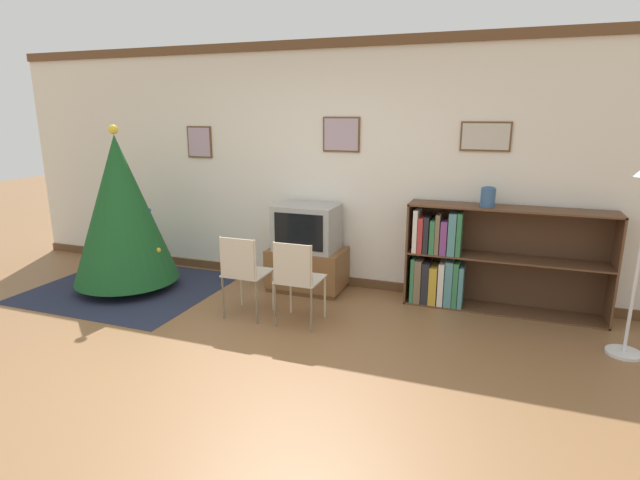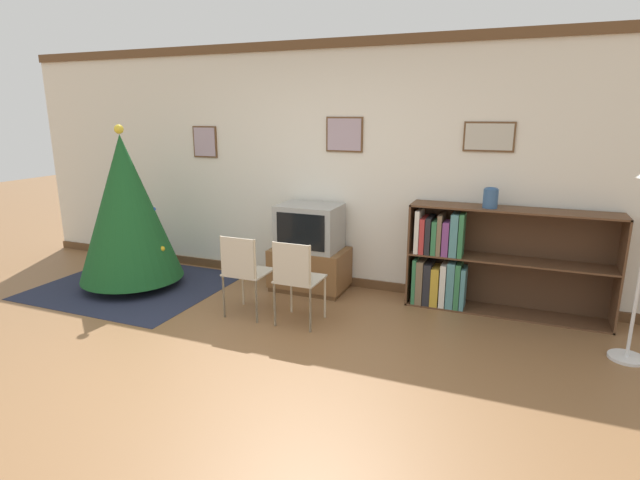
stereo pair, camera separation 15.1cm
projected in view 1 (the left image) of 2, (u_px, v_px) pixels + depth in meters
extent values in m
plane|color=brown|center=(236.00, 376.00, 3.79)|extent=(24.00, 24.00, 0.00)
cube|color=silver|center=(334.00, 167.00, 5.56)|extent=(8.59, 0.08, 2.70)
cube|color=brown|center=(334.00, 43.00, 5.19)|extent=(8.59, 0.03, 0.10)
cube|color=brown|center=(332.00, 279.00, 5.84)|extent=(8.59, 0.03, 0.10)
cube|color=brown|center=(200.00, 142.00, 6.03)|extent=(0.33, 0.02, 0.38)
cube|color=#A893A3|center=(199.00, 142.00, 6.02)|extent=(0.30, 0.01, 0.34)
cube|color=brown|center=(341.00, 134.00, 5.40)|extent=(0.42, 0.02, 0.37)
cube|color=#A893A3|center=(341.00, 134.00, 5.38)|extent=(0.38, 0.01, 0.34)
cube|color=brown|center=(486.00, 136.00, 4.90)|extent=(0.48, 0.02, 0.29)
cube|color=#BCB7A8|center=(486.00, 137.00, 4.89)|extent=(0.45, 0.01, 0.25)
cube|color=#23283D|center=(129.00, 288.00, 5.69)|extent=(2.01, 1.76, 0.01)
cylinder|color=maroon|center=(129.00, 283.00, 5.68)|extent=(0.36, 0.36, 0.10)
cone|color=#195123|center=(121.00, 209.00, 5.47)|extent=(1.13, 1.13, 1.61)
sphere|color=yellow|center=(113.00, 129.00, 5.25)|extent=(0.10, 0.10, 0.10)
sphere|color=gold|center=(101.00, 195.00, 5.47)|extent=(0.06, 0.06, 0.06)
sphere|color=#1E4CB2|center=(149.00, 210.00, 5.56)|extent=(0.05, 0.05, 0.05)
sphere|color=gold|center=(143.00, 203.00, 5.65)|extent=(0.05, 0.05, 0.05)
sphere|color=#1E4CB2|center=(109.00, 184.00, 5.50)|extent=(0.05, 0.05, 0.05)
sphere|color=gold|center=(158.00, 250.00, 5.46)|extent=(0.06, 0.06, 0.06)
sphere|color=silver|center=(154.00, 243.00, 5.98)|extent=(0.04, 0.04, 0.04)
cube|color=brown|center=(307.00, 287.00, 5.65)|extent=(0.80, 0.51, 0.05)
cube|color=brown|center=(307.00, 267.00, 5.60)|extent=(0.83, 0.53, 0.42)
cube|color=#9E9E99|center=(307.00, 227.00, 5.48)|extent=(0.67, 0.49, 0.50)
cube|color=black|center=(298.00, 232.00, 5.26)|extent=(0.55, 0.01, 0.39)
cube|color=#BCB29E|center=(248.00, 273.00, 4.85)|extent=(0.40, 0.40, 0.02)
cube|color=#BCB29E|center=(237.00, 258.00, 4.63)|extent=(0.35, 0.01, 0.38)
cylinder|color=beige|center=(241.00, 286.00, 5.13)|extent=(0.02, 0.02, 0.42)
cylinder|color=beige|center=(273.00, 290.00, 5.01)|extent=(0.02, 0.02, 0.42)
cylinder|color=beige|center=(223.00, 298.00, 4.80)|extent=(0.02, 0.02, 0.42)
cylinder|color=beige|center=(257.00, 302.00, 4.68)|extent=(0.02, 0.02, 0.42)
cylinder|color=beige|center=(222.00, 278.00, 4.76)|extent=(0.02, 0.02, 0.82)
cylinder|color=beige|center=(256.00, 283.00, 4.63)|extent=(0.02, 0.02, 0.82)
cube|color=#BCB29E|center=(300.00, 279.00, 4.67)|extent=(0.40, 0.40, 0.02)
cube|color=#BCB29E|center=(292.00, 264.00, 4.44)|extent=(0.35, 0.01, 0.38)
cylinder|color=beige|center=(291.00, 292.00, 4.95)|extent=(0.02, 0.02, 0.42)
cylinder|color=beige|center=(325.00, 297.00, 4.83)|extent=(0.02, 0.02, 0.42)
cylinder|color=beige|center=(275.00, 305.00, 4.62)|extent=(0.02, 0.02, 0.42)
cylinder|color=beige|center=(311.00, 310.00, 4.50)|extent=(0.02, 0.02, 0.42)
cylinder|color=beige|center=(275.00, 285.00, 4.57)|extent=(0.02, 0.02, 0.82)
cylinder|color=beige|center=(311.00, 290.00, 4.45)|extent=(0.02, 0.02, 0.82)
cube|color=brown|center=(409.00, 251.00, 5.24)|extent=(0.02, 0.36, 1.06)
cube|color=brown|center=(615.00, 270.00, 4.60)|extent=(0.02, 0.36, 1.06)
cube|color=brown|center=(510.00, 208.00, 4.79)|extent=(1.92, 0.36, 0.02)
cube|color=brown|center=(500.00, 309.00, 5.05)|extent=(1.92, 0.36, 0.02)
cube|color=brown|center=(505.00, 258.00, 4.92)|extent=(1.88, 0.36, 0.02)
cube|color=#492F1E|center=(505.00, 256.00, 5.08)|extent=(1.92, 0.01, 1.06)
cube|color=#337547|center=(413.00, 279.00, 5.22)|extent=(0.04, 0.20, 0.47)
cube|color=#756047|center=(419.00, 280.00, 5.22)|extent=(0.07, 0.23, 0.46)
cube|color=#232328|center=(427.00, 281.00, 5.23)|extent=(0.07, 0.30, 0.43)
cube|color=gold|center=(434.00, 284.00, 5.18)|extent=(0.08, 0.26, 0.40)
cube|color=silver|center=(442.00, 283.00, 5.15)|extent=(0.06, 0.25, 0.44)
cube|color=teal|center=(449.00, 282.00, 5.12)|extent=(0.08, 0.26, 0.47)
cube|color=#337547|center=(456.00, 283.00, 5.10)|extent=(0.05, 0.27, 0.47)
cube|color=teal|center=(461.00, 286.00, 5.08)|extent=(0.04, 0.24, 0.43)
cube|color=silver|center=(417.00, 229.00, 5.13)|extent=(0.04, 0.29, 0.44)
cube|color=#B73333|center=(422.00, 233.00, 5.12)|extent=(0.05, 0.30, 0.36)
cube|color=#232328|center=(428.00, 233.00, 5.10)|extent=(0.05, 0.30, 0.37)
cube|color=#337547|center=(433.00, 236.00, 5.05)|extent=(0.05, 0.21, 0.34)
cube|color=#756047|center=(439.00, 233.00, 5.06)|extent=(0.04, 0.29, 0.41)
cube|color=#7A3D7F|center=(444.00, 237.00, 5.01)|extent=(0.06, 0.21, 0.34)
cube|color=teal|center=(453.00, 233.00, 4.98)|extent=(0.07, 0.22, 0.43)
cube|color=#337547|center=(460.00, 234.00, 4.95)|extent=(0.04, 0.21, 0.43)
cylinder|color=#335684|center=(488.00, 198.00, 4.80)|extent=(0.14, 0.14, 0.18)
torus|color=#335684|center=(489.00, 188.00, 4.78)|extent=(0.12, 0.12, 0.03)
cylinder|color=silver|center=(624.00, 353.00, 4.13)|extent=(0.28, 0.28, 0.03)
cylinder|color=silver|center=(638.00, 268.00, 3.95)|extent=(0.03, 0.03, 1.45)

